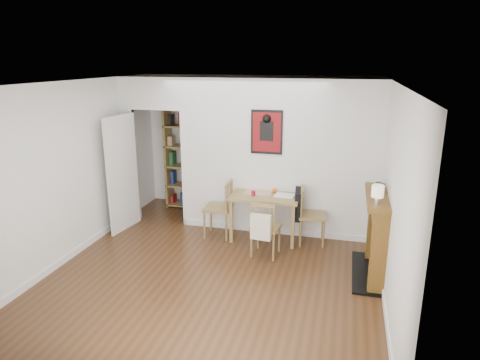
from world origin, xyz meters
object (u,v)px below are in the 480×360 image
(orange_fruit, at_px, (274,190))
(ceramic_jar_b, at_px, (378,186))
(notebook, at_px, (285,196))
(ceramic_jar_a, at_px, (381,188))
(chair_front, at_px, (266,228))
(dining_table, at_px, (265,200))
(bookshelf, at_px, (188,157))
(chair_right, at_px, (311,215))
(fireplace, at_px, (378,233))
(mantel_lamp, at_px, (378,192))
(red_glass, at_px, (253,193))
(chair_left, at_px, (218,209))

(orange_fruit, relative_size, ceramic_jar_b, 0.72)
(notebook, xyz_separation_m, ceramic_jar_a, (1.40, -0.72, 0.45))
(chair_front, height_order, ceramic_jar_a, ceramic_jar_a)
(chair_front, bearing_deg, dining_table, 101.55)
(bookshelf, bearing_deg, chair_right, -25.14)
(chair_front, xyz_separation_m, fireplace, (1.59, -0.22, 0.17))
(mantel_lamp, relative_size, ceramic_jar_b, 2.38)
(mantel_lamp, xyz_separation_m, ceramic_jar_b, (0.05, 0.64, -0.10))
(dining_table, bearing_deg, mantel_lamp, -36.66)
(chair_front, xyz_separation_m, notebook, (0.19, 0.64, 0.32))
(chair_front, xyz_separation_m, mantel_lamp, (1.51, -0.59, 0.86))
(notebook, height_order, ceramic_jar_b, ceramic_jar_b)
(orange_fruit, xyz_separation_m, ceramic_jar_a, (1.60, -0.86, 0.42))
(fireplace, relative_size, red_glass, 15.12)
(mantel_lamp, bearing_deg, ceramic_jar_b, 85.47)
(ceramic_jar_b, bearing_deg, red_glass, 165.42)
(bookshelf, height_order, fireplace, bookshelf)
(chair_front, height_order, bookshelf, bookshelf)
(mantel_lamp, bearing_deg, ceramic_jar_a, 81.31)
(fireplace, relative_size, mantel_lamp, 5.25)
(orange_fruit, height_order, ceramic_jar_b, ceramic_jar_b)
(fireplace, xyz_separation_m, ceramic_jar_a, (0.00, 0.14, 0.60))
(chair_left, relative_size, mantel_lamp, 4.07)
(ceramic_jar_b, bearing_deg, chair_left, 168.73)
(chair_left, bearing_deg, notebook, 5.29)
(chair_front, distance_m, ceramic_jar_a, 1.77)
(dining_table, distance_m, mantel_lamp, 2.14)
(dining_table, bearing_deg, chair_left, -173.40)
(red_glass, height_order, ceramic_jar_a, ceramic_jar_a)
(dining_table, relative_size, bookshelf, 0.53)
(bookshelf, xyz_separation_m, fireplace, (3.51, -2.04, -0.42))
(dining_table, xyz_separation_m, orange_fruit, (0.12, 0.15, 0.13))
(dining_table, bearing_deg, orange_fruit, 51.74)
(chair_right, height_order, ceramic_jar_a, ceramic_jar_a)
(fireplace, bearing_deg, chair_right, 138.75)
(chair_right, height_order, notebook, chair_right)
(notebook, bearing_deg, bookshelf, 150.75)
(dining_table, bearing_deg, ceramic_jar_a, -22.47)
(orange_fruit, height_order, ceramic_jar_a, ceramic_jar_a)
(orange_fruit, bearing_deg, ceramic_jar_b, -24.97)
(red_glass, distance_m, notebook, 0.51)
(orange_fruit, bearing_deg, mantel_lamp, -41.98)
(notebook, height_order, mantel_lamp, mantel_lamp)
(mantel_lamp, bearing_deg, orange_fruit, 138.02)
(ceramic_jar_b, bearing_deg, mantel_lamp, -94.53)
(chair_right, relative_size, mantel_lamp, 3.91)
(notebook, bearing_deg, ceramic_jar_b, -23.36)
(dining_table, height_order, bookshelf, bookshelf)
(chair_front, relative_size, ceramic_jar_a, 7.37)
(red_glass, relative_size, ceramic_jar_b, 0.82)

